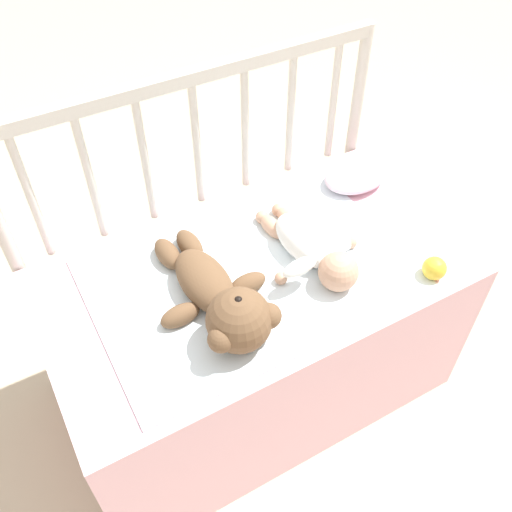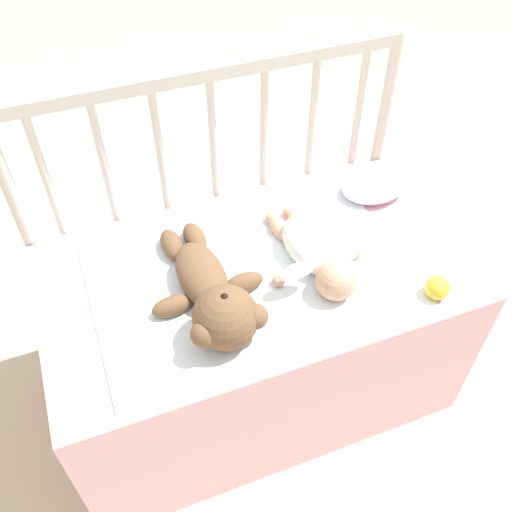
# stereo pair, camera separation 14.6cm
# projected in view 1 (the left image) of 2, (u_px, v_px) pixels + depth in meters

# --- Properties ---
(ground_plane) EXTENTS (12.00, 12.00, 0.00)m
(ground_plane) POSITION_uv_depth(u_px,v_px,m) (256.00, 382.00, 1.91)
(ground_plane) COLOR #C6B293
(crib_mattress) EXTENTS (1.13, 0.62, 0.56)m
(crib_mattress) POSITION_uv_depth(u_px,v_px,m) (256.00, 333.00, 1.70)
(crib_mattress) COLOR #EDB7C6
(crib_mattress) RESTS_ON ground_plane
(crib_rail) EXTENTS (1.13, 0.04, 0.97)m
(crib_rail) POSITION_uv_depth(u_px,v_px,m) (199.00, 169.00, 1.62)
(crib_rail) COLOR beige
(crib_rail) RESTS_ON ground_plane
(blanket) EXTENTS (0.81, 0.56, 0.01)m
(blanket) POSITION_uv_depth(u_px,v_px,m) (249.00, 274.00, 1.49)
(blanket) COLOR white
(blanket) RESTS_ON crib_mattress
(teddy_bear) EXTENTS (0.29, 0.46, 0.16)m
(teddy_bear) POSITION_uv_depth(u_px,v_px,m) (221.00, 299.00, 1.36)
(teddy_bear) COLOR brown
(teddy_bear) RESTS_ON crib_mattress
(baby) EXTENTS (0.27, 0.37, 0.10)m
(baby) POSITION_uv_depth(u_px,v_px,m) (311.00, 247.00, 1.50)
(baby) COLOR white
(baby) RESTS_ON crib_mattress
(toy_ball) EXTENTS (0.06, 0.06, 0.06)m
(toy_ball) POSITION_uv_depth(u_px,v_px,m) (434.00, 268.00, 1.47)
(toy_ball) COLOR yellow
(toy_ball) RESTS_ON crib_mattress
(small_pillow) EXTENTS (0.20, 0.15, 0.06)m
(small_pillow) POSITION_uv_depth(u_px,v_px,m) (356.00, 176.00, 1.73)
(small_pillow) COLOR silver
(small_pillow) RESTS_ON crib_mattress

